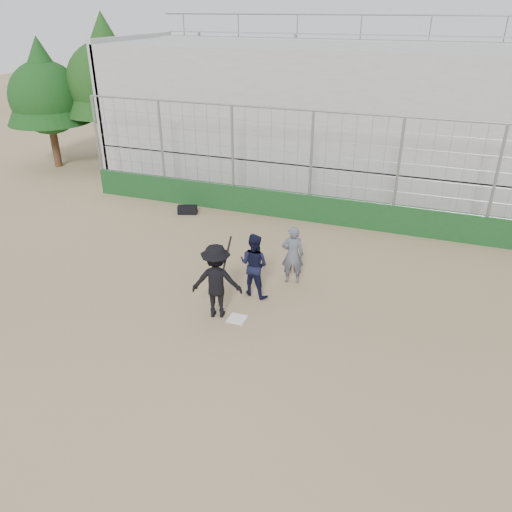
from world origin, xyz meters
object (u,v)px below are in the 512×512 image
(catcher_crouched, at_px, (254,275))
(equipment_bag, at_px, (187,210))
(batter_at_plate, at_px, (217,281))
(umpire, at_px, (293,258))

(catcher_crouched, relative_size, equipment_bag, 1.54)
(catcher_crouched, bearing_deg, batter_at_plate, -112.96)
(batter_at_plate, xyz_separation_m, catcher_crouched, (0.53, 1.25, -0.38))
(batter_at_plate, height_order, equipment_bag, batter_at_plate)
(batter_at_plate, bearing_deg, equipment_bag, 123.51)
(umpire, height_order, equipment_bag, umpire)
(umpire, bearing_deg, catcher_crouched, 38.41)
(catcher_crouched, distance_m, umpire, 1.33)
(batter_at_plate, height_order, catcher_crouched, batter_at_plate)
(batter_at_plate, relative_size, catcher_crouched, 1.71)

